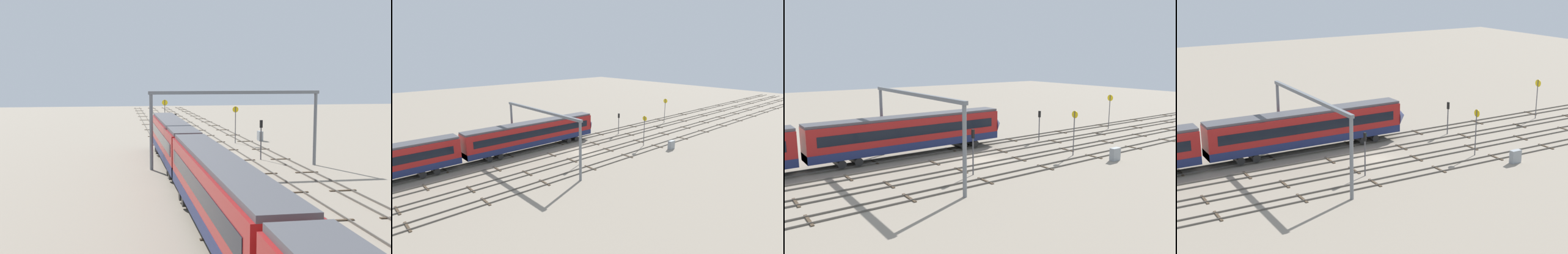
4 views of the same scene
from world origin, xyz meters
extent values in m
plane|color=gray|center=(0.00, 0.00, 0.00)|extent=(209.06, 209.06, 0.00)
cube|color=#59544C|center=(0.00, -7.24, 0.08)|extent=(193.06, 0.07, 0.16)
cube|color=#59544C|center=(0.00, -5.80, 0.08)|extent=(193.06, 0.07, 0.16)
cube|color=#473828|center=(-28.15, -6.52, 0.04)|extent=(0.24, 2.40, 0.08)
cube|color=#473828|center=(-20.11, -6.52, 0.04)|extent=(0.24, 2.40, 0.08)
cube|color=#473828|center=(-12.07, -6.52, 0.04)|extent=(0.24, 2.40, 0.08)
cube|color=#473828|center=(-4.02, -6.52, 0.04)|extent=(0.24, 2.40, 0.08)
cube|color=#473828|center=(4.02, -6.52, 0.04)|extent=(0.24, 2.40, 0.08)
cube|color=#473828|center=(12.07, -6.52, 0.04)|extent=(0.24, 2.40, 0.08)
cube|color=#473828|center=(20.11, -6.52, 0.04)|extent=(0.24, 2.40, 0.08)
cube|color=#473828|center=(28.15, -6.52, 0.04)|extent=(0.24, 2.40, 0.08)
cube|color=#473828|center=(36.20, -6.52, 0.04)|extent=(0.24, 2.40, 0.08)
cube|color=#473828|center=(44.24, -6.52, 0.04)|extent=(0.24, 2.40, 0.08)
cube|color=#473828|center=(52.29, -6.52, 0.04)|extent=(0.24, 2.40, 0.08)
cube|color=#473828|center=(60.33, -6.52, 0.04)|extent=(0.24, 2.40, 0.08)
cube|color=#473828|center=(68.38, -6.52, 0.04)|extent=(0.24, 2.40, 0.08)
cube|color=#59544C|center=(0.00, -2.89, 0.08)|extent=(193.06, 0.07, 0.16)
cube|color=#59544C|center=(0.00, -1.46, 0.08)|extent=(193.06, 0.07, 0.16)
cube|color=#473828|center=(-28.15, -2.17, 0.04)|extent=(0.24, 2.40, 0.08)
cube|color=#473828|center=(-20.11, -2.17, 0.04)|extent=(0.24, 2.40, 0.08)
cube|color=#473828|center=(-12.07, -2.17, 0.04)|extent=(0.24, 2.40, 0.08)
cube|color=#473828|center=(-4.02, -2.17, 0.04)|extent=(0.24, 2.40, 0.08)
cube|color=#473828|center=(4.02, -2.17, 0.04)|extent=(0.24, 2.40, 0.08)
cube|color=#473828|center=(12.07, -2.17, 0.04)|extent=(0.24, 2.40, 0.08)
cube|color=#473828|center=(20.11, -2.17, 0.04)|extent=(0.24, 2.40, 0.08)
cube|color=#473828|center=(28.15, -2.17, 0.04)|extent=(0.24, 2.40, 0.08)
cube|color=#473828|center=(36.20, -2.17, 0.04)|extent=(0.24, 2.40, 0.08)
cube|color=#473828|center=(44.24, -2.17, 0.04)|extent=(0.24, 2.40, 0.08)
cube|color=#473828|center=(52.29, -2.17, 0.04)|extent=(0.24, 2.40, 0.08)
cube|color=#473828|center=(60.33, -2.17, 0.04)|extent=(0.24, 2.40, 0.08)
cube|color=#473828|center=(68.38, -2.17, 0.04)|extent=(0.24, 2.40, 0.08)
cube|color=#473828|center=(76.42, -2.17, 0.04)|extent=(0.24, 2.40, 0.08)
cube|color=#473828|center=(84.46, -2.17, 0.04)|extent=(0.24, 2.40, 0.08)
cube|color=#59544C|center=(0.00, 1.46, 0.08)|extent=(193.06, 0.07, 0.16)
cube|color=#59544C|center=(0.00, 2.89, 0.08)|extent=(193.06, 0.07, 0.16)
cube|color=#473828|center=(-24.13, 2.17, 0.04)|extent=(0.24, 2.40, 0.08)
cube|color=#473828|center=(-14.48, 2.17, 0.04)|extent=(0.24, 2.40, 0.08)
cube|color=#473828|center=(-4.83, 2.17, 0.04)|extent=(0.24, 2.40, 0.08)
cube|color=#473828|center=(4.83, 2.17, 0.04)|extent=(0.24, 2.40, 0.08)
cube|color=#473828|center=(14.48, 2.17, 0.04)|extent=(0.24, 2.40, 0.08)
cube|color=#473828|center=(24.13, 2.17, 0.04)|extent=(0.24, 2.40, 0.08)
cube|color=#473828|center=(33.79, 2.17, 0.04)|extent=(0.24, 2.40, 0.08)
cube|color=#473828|center=(43.44, 2.17, 0.04)|extent=(0.24, 2.40, 0.08)
cube|color=#473828|center=(53.09, 2.17, 0.04)|extent=(0.24, 2.40, 0.08)
cube|color=#473828|center=(62.75, 2.17, 0.04)|extent=(0.24, 2.40, 0.08)
cube|color=#473828|center=(72.40, 2.17, 0.04)|extent=(0.24, 2.40, 0.08)
cube|color=#473828|center=(82.05, 2.17, 0.04)|extent=(0.24, 2.40, 0.08)
cube|color=#473828|center=(91.70, 2.17, 0.04)|extent=(0.24, 2.40, 0.08)
cube|color=#59544C|center=(0.00, 5.80, 0.08)|extent=(193.06, 0.07, 0.16)
cube|color=#59544C|center=(0.00, 7.24, 0.08)|extent=(193.06, 0.07, 0.16)
cube|color=#473828|center=(-20.32, 6.52, 0.04)|extent=(0.24, 2.40, 0.08)
cube|color=#473828|center=(-10.16, 6.52, 0.04)|extent=(0.24, 2.40, 0.08)
cube|color=#473828|center=(0.00, 6.52, 0.04)|extent=(0.24, 2.40, 0.08)
cube|color=#473828|center=(10.16, 6.52, 0.04)|extent=(0.24, 2.40, 0.08)
cube|color=#473828|center=(20.32, 6.52, 0.04)|extent=(0.24, 2.40, 0.08)
cube|color=#473828|center=(30.48, 6.52, 0.04)|extent=(0.24, 2.40, 0.08)
cube|color=#473828|center=(40.64, 6.52, 0.04)|extent=(0.24, 2.40, 0.08)
cube|color=#473828|center=(50.81, 6.52, 0.04)|extent=(0.24, 2.40, 0.08)
cube|color=#473828|center=(60.97, 6.52, 0.04)|extent=(0.24, 2.40, 0.08)
cube|color=#473828|center=(71.13, 6.52, 0.04)|extent=(0.24, 2.40, 0.08)
cube|color=#473828|center=(81.29, 6.52, 0.04)|extent=(0.24, 2.40, 0.08)
cube|color=#473828|center=(91.45, 6.52, 0.04)|extent=(0.24, 2.40, 0.08)
cube|color=maroon|center=(-5.53, 6.52, 2.86)|extent=(24.00, 2.90, 3.60)
cube|color=navy|center=(-5.53, 6.52, 1.51)|extent=(24.00, 2.94, 0.90)
cube|color=#4C4C51|center=(-5.53, 6.52, 4.81)|extent=(24.00, 2.50, 0.30)
cube|color=black|center=(-5.53, 5.06, 3.29)|extent=(22.00, 0.04, 1.10)
cube|color=black|center=(-5.53, 7.98, 3.29)|extent=(22.00, 0.04, 1.10)
cylinder|color=black|center=(-14.11, 6.52, 0.61)|extent=(0.90, 2.70, 0.90)
cylinder|color=black|center=(-12.31, 6.52, 0.61)|extent=(0.90, 2.70, 0.90)
cylinder|color=black|center=(1.25, 6.52, 0.61)|extent=(0.90, 2.70, 0.90)
cylinder|color=black|center=(3.05, 6.52, 0.61)|extent=(0.90, 2.70, 0.90)
cylinder|color=black|center=(-23.55, 6.52, 0.61)|extent=(0.90, 2.70, 0.90)
cylinder|color=black|center=(-21.75, 6.52, 0.61)|extent=(0.90, 2.70, 0.90)
cone|color=navy|center=(7.27, 6.52, 2.68)|extent=(1.60, 3.24, 3.24)
cylinder|color=slate|center=(-8.06, -9.02, 3.97)|extent=(0.36, 0.36, 7.93)
cylinder|color=slate|center=(-8.06, 9.06, 3.97)|extent=(0.36, 0.36, 7.93)
cube|color=slate|center=(-8.06, 0.02, 8.11)|extent=(0.40, 18.68, 0.35)
cylinder|color=#4C4C51|center=(10.57, -4.60, 2.70)|extent=(0.12, 0.12, 5.41)
cylinder|color=yellow|center=(10.61, -4.60, 5.01)|extent=(0.05, 0.89, 0.89)
cube|color=black|center=(10.64, -4.60, 5.01)|extent=(0.02, 0.40, 0.12)
cylinder|color=#4C4C51|center=(29.02, 4.07, 2.79)|extent=(0.12, 0.12, 5.59)
cylinder|color=yellow|center=(29.06, 4.07, 5.12)|extent=(0.05, 1.03, 1.03)
cube|color=black|center=(29.09, 4.07, 5.12)|extent=(0.02, 0.47, 0.12)
cylinder|color=#4C4C51|center=(-3.83, -4.14, 1.90)|extent=(0.14, 0.14, 3.81)
cube|color=black|center=(-3.83, -4.14, 4.26)|extent=(0.20, 0.32, 0.90)
sphere|color=green|center=(-3.72, -4.14, 4.46)|extent=(0.20, 0.20, 0.20)
sphere|color=#262626|center=(-3.72, -4.14, 4.06)|extent=(0.20, 0.20, 0.20)
cylinder|color=#4C4C51|center=(13.17, 4.01, 1.68)|extent=(0.14, 0.14, 3.36)
cube|color=black|center=(13.17, 4.01, 3.81)|extent=(0.20, 0.32, 0.90)
sphere|color=green|center=(13.28, 4.01, 4.01)|extent=(0.20, 0.20, 0.20)
sphere|color=#262626|center=(13.28, 4.01, 3.61)|extent=(0.20, 0.20, 0.20)
cube|color=gray|center=(12.66, -9.02, 0.74)|extent=(1.26, 0.62, 1.48)
cube|color=#333333|center=(13.30, -9.02, 0.96)|extent=(0.02, 0.44, 0.24)
camera|label=1|loc=(-57.96, 12.40, 9.73)|focal=44.08mm
camera|label=2|loc=(-33.54, -39.27, 17.06)|focal=29.40mm
camera|label=3|loc=(-25.87, -36.13, 11.95)|focal=36.56mm
camera|label=4|loc=(-32.68, -54.76, 21.59)|focal=54.30mm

